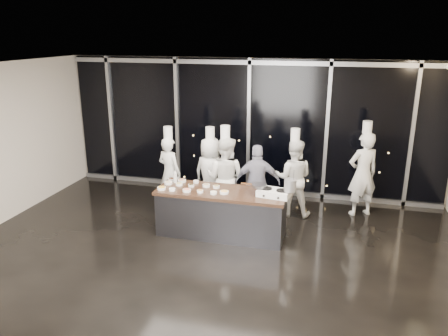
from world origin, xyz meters
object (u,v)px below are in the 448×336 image
object	(u,v)px
chef_center	(225,177)
chef_side	(363,173)
stove	(274,193)
chef_far_left	(170,172)
frying_pan	(259,185)
stock_pot	(290,185)
demo_counter	(221,213)
chef_left	(210,173)
chef_right	(293,177)
guest	(258,182)

from	to	relation	value
chef_center	chef_side	world-z (taller)	chef_side
stove	chef_far_left	size ratio (longest dim) A/B	0.34
frying_pan	chef_far_left	world-z (taller)	chef_far_left
stock_pot	chef_side	bearing A→B (deg)	53.19
demo_counter	chef_left	world-z (taller)	chef_left
demo_counter	chef_left	bearing A→B (deg)	115.37
frying_pan	stock_pot	size ratio (longest dim) A/B	2.28
stove	frying_pan	world-z (taller)	frying_pan
demo_counter	chef_right	bearing A→B (deg)	47.71
chef_left	guest	world-z (taller)	chef_left
chef_right	chef_center	bearing A→B (deg)	17.26
guest	frying_pan	bearing A→B (deg)	89.89
chef_left	guest	distance (m)	1.13
chef_right	demo_counter	bearing A→B (deg)	45.20
guest	chef_left	bearing A→B (deg)	-26.25
demo_counter	stock_pot	xyz separation A→B (m)	(1.29, -0.06, 0.70)
chef_far_left	guest	world-z (taller)	chef_far_left
stove	frying_pan	size ratio (longest dim) A/B	1.26
guest	stock_pot	bearing A→B (deg)	116.03
demo_counter	frying_pan	world-z (taller)	frying_pan
chef_center	guest	bearing A→B (deg)	-164.12
frying_pan	chef_right	world-z (taller)	chef_right
guest	chef_side	bearing A→B (deg)	-171.39
demo_counter	chef_side	size ratio (longest dim) A/B	1.21
chef_far_left	chef_right	bearing A→B (deg)	-153.11
chef_left	chef_far_left	bearing A→B (deg)	23.49
stove	chef_left	world-z (taller)	chef_left
demo_counter	chef_side	distance (m)	3.16
chef_side	stove	bearing A→B (deg)	18.70
chef_left	chef_side	bearing A→B (deg)	-156.97
chef_far_left	chef_side	distance (m)	4.13
chef_side	frying_pan	bearing A→B (deg)	13.04
frying_pan	chef_left	bearing A→B (deg)	145.71
demo_counter	guest	distance (m)	1.12
chef_center	guest	xyz separation A→B (m)	(0.67, 0.09, -0.08)
chef_far_left	chef_right	world-z (taller)	chef_right
chef_right	chef_side	distance (m)	1.46
chef_center	chef_right	world-z (taller)	chef_center
demo_counter	chef_far_left	size ratio (longest dim) A/B	1.34
chef_far_left	chef_left	bearing A→B (deg)	-149.46
frying_pan	chef_side	xyz separation A→B (m)	(1.91, 1.68, -0.14)
stove	chef_side	size ratio (longest dim) A/B	0.31
frying_pan	chef_left	xyz separation A→B (m)	(-1.28, 1.18, -0.24)
chef_left	chef_right	bearing A→B (deg)	-162.01
frying_pan	chef_side	distance (m)	2.54
guest	chef_center	bearing A→B (deg)	-4.52
stock_pot	chef_right	world-z (taller)	chef_right
frying_pan	chef_right	bearing A→B (deg)	77.34
stock_pot	guest	world-z (taller)	guest
frying_pan	chef_center	world-z (taller)	chef_center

